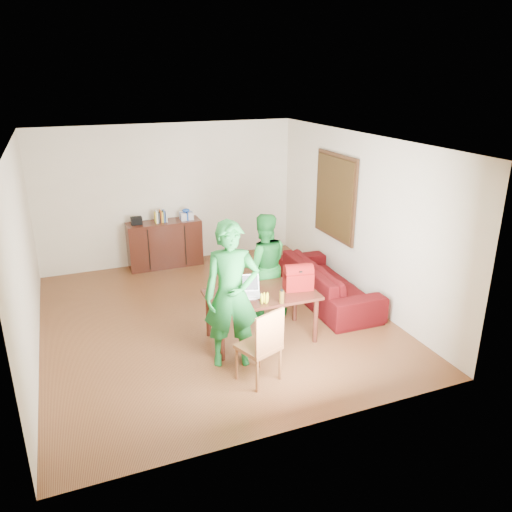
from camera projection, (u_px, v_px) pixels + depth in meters
name	position (u px, v px, depth m)	size (l,w,h in m)	color
room	(209.00, 236.00, 7.36)	(5.20, 5.70, 2.90)	#472111
table	(261.00, 299.00, 6.91)	(1.54, 0.89, 0.71)	black
chair	(259.00, 359.00, 6.07)	(0.57, 0.56, 0.98)	brown
person_near	(231.00, 295.00, 6.23)	(0.70, 0.46, 1.92)	#156124
person_far	(263.00, 265.00, 7.58)	(0.79, 0.62, 1.63)	#166522
laptop	(248.00, 293.00, 6.78)	(0.40, 0.33, 0.25)	white
bananas	(265.00, 301.00, 6.56)	(0.16, 0.10, 0.06)	gold
bottle	(282.00, 296.00, 6.55)	(0.07, 0.07, 0.20)	#583C14
red_bag	(298.00, 279.00, 6.97)	(0.40, 0.23, 0.29)	maroon
sofa	(327.00, 282.00, 8.22)	(2.24, 0.88, 0.66)	#38070B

